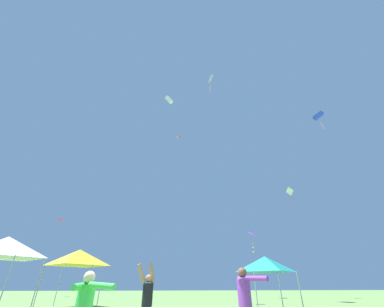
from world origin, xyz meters
The scene contains 12 objects.
person_flyer_black centered at (-0.37, 2.36, 1.00)m, with size 0.62×0.41×1.95m.
person_watcher_purple centered at (2.26, 0.83, 1.04)m, with size 0.73×0.86×1.75m.
canopy_tent_yellow centered at (-6.09, 12.74, 3.01)m, with size 3.31×3.31×3.55m.
canopy_tent_teal centered at (5.93, 8.27, 2.37)m, with size 2.60×2.60×2.79m.
canopy_tent_white centered at (-8.93, 8.90, 3.18)m, with size 3.50×3.50×3.75m.
kite_white_box centered at (-0.48, 15.81, 21.29)m, with size 1.09×0.73×1.16m.
kite_blue_box centered at (16.95, 13.59, 18.37)m, with size 1.31×0.92×2.62m.
kite_magenta_delta centered at (-15.22, 29.22, 9.47)m, with size 1.14×1.12×0.52m.
kite_white_diamond centered at (16.48, 22.37, 12.27)m, with size 0.99×1.00×2.07m.
kite_white_delta centered at (5.30, 17.79, 27.74)m, with size 0.88×1.48×3.12m.
kite_pink_box centered at (1.24, 25.78, 22.44)m, with size 0.87×1.05×0.83m.
kite_purple_delta centered at (10.83, 23.44, 6.84)m, with size 1.81×1.84×2.72m.
Camera 1 is at (0.16, -6.09, 1.35)m, focal length 21.68 mm.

